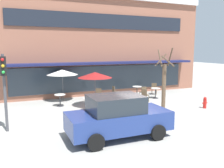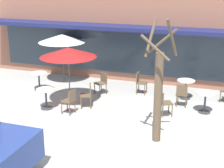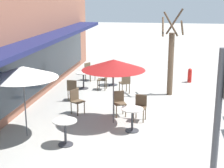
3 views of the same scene
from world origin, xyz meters
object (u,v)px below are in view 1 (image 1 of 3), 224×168
object	(u,v)px
cafe_chair_4	(98,94)
cafe_table_by_tree	(60,98)
cafe_chair_2	(107,101)
patio_umbrella_cream_folded	(62,72)
cafe_chair_1	(143,91)
cafe_chair_6	(154,88)
cafe_chair_0	(115,91)
cafe_table_streetside	(137,89)
traffic_light_pole	(4,80)
cafe_chair_5	(107,98)
cafe_table_mid_patio	(89,102)
fire_hydrant	(205,103)
cafe_chair_3	(145,94)
cafe_table_near_wall	(155,91)
patio_umbrella_green_folded	(95,75)

from	to	relation	value
cafe_chair_4	cafe_table_by_tree	bearing A→B (deg)	-171.62
cafe_chair_2	patio_umbrella_cream_folded	bearing A→B (deg)	119.93
cafe_chair_1	cafe_chair_6	bearing A→B (deg)	32.99
cafe_table_by_tree	cafe_chair_0	bearing A→B (deg)	12.72
cafe_table_by_tree	cafe_chair_4	size ratio (longest dim) A/B	0.85
cafe_table_streetside	traffic_light_pole	distance (m)	10.42
cafe_chair_1	cafe_chair_5	bearing A→B (deg)	-160.22
cafe_table_by_tree	cafe_chair_0	distance (m)	4.30
cafe_table_mid_patio	fire_hydrant	distance (m)	7.06
cafe_table_by_tree	cafe_chair_4	bearing A→B (deg)	8.38
patio_umbrella_cream_folded	cafe_chair_3	bearing A→B (deg)	-25.43
cafe_table_streetside	cafe_chair_6	xyz separation A→B (m)	(1.61, 0.11, 0.01)
cafe_table_by_tree	cafe_chair_4	xyz separation A→B (m)	(2.71, 0.40, 0.01)
cafe_table_near_wall	cafe_table_streetside	distance (m)	1.51
fire_hydrant	cafe_chair_5	bearing A→B (deg)	152.39
cafe_chair_2	traffic_light_pole	xyz separation A→B (m)	(-5.42, -1.85, 1.77)
cafe_table_near_wall	cafe_table_streetside	size ratio (longest dim) A/B	1.00
patio_umbrella_cream_folded	cafe_chair_2	size ratio (longest dim) A/B	2.47
cafe_table_by_tree	cafe_chair_1	xyz separation A→B (m)	(6.05, -0.00, 0.01)
cafe_chair_4	cafe_table_near_wall	bearing A→B (deg)	-9.42
cafe_table_by_tree	patio_umbrella_cream_folded	size ratio (longest dim) A/B	0.35
cafe_chair_1	traffic_light_pole	world-z (taller)	traffic_light_pole
cafe_table_by_tree	cafe_chair_3	xyz separation A→B (m)	(5.57, -1.05, 0.01)
cafe_chair_6	traffic_light_pole	world-z (taller)	traffic_light_pole
cafe_table_streetside	cafe_table_by_tree	size ratio (longest dim) A/B	1.00
cafe_table_near_wall	cafe_chair_4	size ratio (longest dim) A/B	0.85
cafe_table_by_tree	cafe_chair_3	size ratio (longest dim) A/B	0.85
cafe_chair_5	fire_hydrant	bearing A→B (deg)	-27.61
cafe_table_near_wall	patio_umbrella_green_folded	world-z (taller)	patio_umbrella_green_folded
cafe_chair_2	cafe_chair_4	bearing A→B (deg)	82.41
patio_umbrella_cream_folded	cafe_chair_3	size ratio (longest dim) A/B	2.47
cafe_chair_0	cafe_chair_2	world-z (taller)	same
patio_umbrella_cream_folded	cafe_chair_1	xyz separation A→B (m)	(5.58, -1.38, -1.50)
cafe_table_near_wall	cafe_chair_5	distance (m)	4.26
cafe_table_mid_patio	patio_umbrella_cream_folded	world-z (taller)	patio_umbrella_cream_folded
cafe_table_streetside	cafe_chair_5	size ratio (longest dim) A/B	0.85
patio_umbrella_cream_folded	cafe_chair_5	bearing A→B (deg)	-48.37
cafe_chair_3	cafe_table_streetside	bearing A→B (deg)	76.30
fire_hydrant	cafe_chair_6	bearing A→B (deg)	94.51
cafe_table_near_wall	cafe_chair_0	xyz separation A→B (m)	(-2.71, 1.24, 0.01)
fire_hydrant	cafe_chair_0	bearing A→B (deg)	128.22
cafe_table_by_tree	cafe_chair_5	world-z (taller)	cafe_chair_5
cafe_table_streetside	patio_umbrella_cream_folded	world-z (taller)	patio_umbrella_cream_folded
cafe_table_mid_patio	cafe_chair_0	distance (m)	3.96
cafe_table_by_tree	cafe_chair_2	size ratio (longest dim) A/B	0.85
cafe_table_mid_patio	cafe_chair_2	distance (m)	1.06
cafe_table_near_wall	fire_hydrant	distance (m)	3.86
patio_umbrella_green_folded	cafe_chair_5	world-z (taller)	patio_umbrella_green_folded
patio_umbrella_cream_folded	cafe_chair_3	world-z (taller)	patio_umbrella_cream_folded
patio_umbrella_cream_folded	cafe_table_near_wall	bearing A→B (deg)	-14.60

